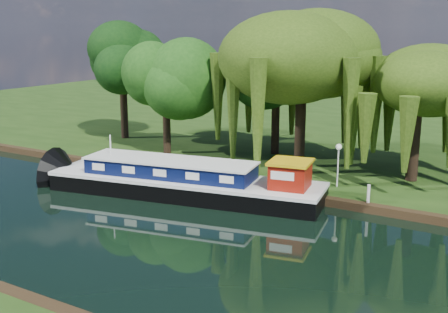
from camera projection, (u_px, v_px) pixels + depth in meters
The scene contains 11 objects.
ground at pixel (242, 252), 24.48m from camera, with size 120.00×120.00×0.00m, color black.
far_bank at pixel (419, 129), 52.79m from camera, with size 120.00×52.00×0.45m, color #1A350E.
dutch_barge at pixel (186, 182), 32.41m from camera, with size 16.60×6.56×3.42m.
red_dinghy at pixel (123, 185), 34.74m from camera, with size 2.38×3.34×0.69m, color maroon.
willow_left at pixel (302, 59), 35.98m from camera, with size 8.16×8.16×9.78m.
willow_right at pixel (418, 93), 33.05m from camera, with size 6.02×6.02×7.33m.
tree_far_left at pixel (166, 78), 40.41m from camera, with size 5.03×5.03×8.10m.
tree_far_back at pixel (122, 65), 46.02m from camera, with size 5.15×5.15×8.66m.
tree_far_mid at pixel (276, 74), 40.12m from camera, with size 5.18×5.18×8.47m.
lamppost at pixel (338, 154), 32.44m from camera, with size 0.36×0.36×2.56m.
mooring_posts at pixel (307, 184), 31.53m from camera, with size 19.16×0.16×1.00m.
Camera 1 is at (11.18, -20.01, 9.60)m, focal length 45.00 mm.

